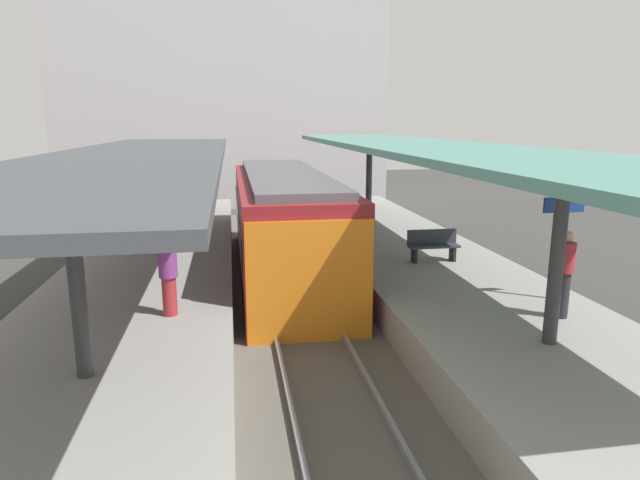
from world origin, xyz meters
TOP-DOWN VIEW (x-y plane):
  - ground_plane at (0.00, 0.00)m, footprint 80.00×80.00m
  - platform_left at (-3.80, 0.00)m, footprint 4.40×28.00m
  - platform_right at (3.80, 0.00)m, footprint 4.40×28.00m
  - track_ballast at (0.00, 0.00)m, footprint 3.20×28.00m
  - rail_near_side at (-0.72, 0.00)m, footprint 0.08×28.00m
  - rail_far_side at (0.72, 0.00)m, footprint 0.08×28.00m
  - commuter_train at (0.00, 3.01)m, footprint 2.78×10.76m
  - canopy_left at (-3.80, 1.40)m, footprint 4.18×21.00m
  - canopy_right at (3.80, 1.40)m, footprint 4.18×21.00m
  - platform_bench at (3.85, 0.79)m, footprint 1.40×0.41m
  - platform_sign at (5.28, -2.74)m, footprint 0.90×0.08m
  - passenger_near_bench at (-2.81, -2.42)m, footprint 0.36×0.36m
  - passenger_mid_platform at (4.73, -3.77)m, footprint 0.36×0.36m
  - station_building_backdrop at (-1.77, 20.00)m, footprint 18.00×6.00m

SIDE VIEW (x-z plane):
  - ground_plane at x=0.00m, z-range 0.00..0.00m
  - track_ballast at x=0.00m, z-range 0.00..0.20m
  - rail_near_side at x=-0.72m, z-range 0.20..0.34m
  - rail_far_side at x=0.72m, z-range 0.20..0.34m
  - platform_left at x=-3.80m, z-range 0.00..1.00m
  - platform_right at x=3.80m, z-range 0.00..1.00m
  - platform_bench at x=3.85m, z-range 1.03..1.89m
  - commuter_train at x=0.00m, z-range 0.18..3.28m
  - passenger_near_bench at x=-2.81m, z-range 1.03..2.63m
  - passenger_mid_platform at x=4.73m, z-range 1.03..2.75m
  - platform_sign at x=5.28m, z-range 1.52..3.73m
  - canopy_left at x=-3.80m, z-range 2.39..5.39m
  - canopy_right at x=3.80m, z-range 2.45..5.59m
  - station_building_backdrop at x=-1.77m, z-range 0.00..11.00m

